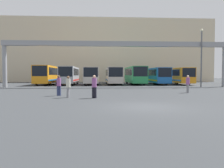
% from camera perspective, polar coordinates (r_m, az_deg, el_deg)
% --- Properties ---
extents(ground_plane, '(200.00, 200.00, 0.00)m').
position_cam_1_polar(ground_plane, '(12.32, 9.20, -5.93)').
color(ground_plane, '#2D3033').
extents(building_backdrop, '(53.05, 12.00, 15.94)m').
position_cam_1_polar(building_backdrop, '(60.31, -0.80, 8.30)').
color(building_backdrop, beige).
rests_on(building_backdrop, ground).
extents(overhead_gantry, '(32.51, 0.80, 6.59)m').
position_cam_1_polar(overhead_gantry, '(31.89, 1.49, 9.32)').
color(overhead_gantry, gray).
rests_on(overhead_gantry, ground).
extents(bus_slot_0, '(2.61, 10.48, 3.35)m').
position_cam_1_polar(bus_slot_0, '(41.42, -16.53, 2.51)').
color(bus_slot_0, orange).
rests_on(bus_slot_0, ground).
extents(bus_slot_1, '(2.47, 10.42, 3.19)m').
position_cam_1_polar(bus_slot_1, '(40.66, -10.99, 2.45)').
color(bus_slot_1, '#999EA5').
rests_on(bus_slot_1, ground).
extents(bus_slot_2, '(2.53, 11.13, 3.08)m').
position_cam_1_polar(bus_slot_2, '(40.67, -5.28, 2.40)').
color(bus_slot_2, beige).
rests_on(bus_slot_2, ground).
extents(bus_slot_3, '(2.56, 11.95, 3.10)m').
position_cam_1_polar(bus_slot_3, '(41.15, 0.37, 2.42)').
color(bus_slot_3, beige).
rests_on(bus_slot_3, ground).
extents(bus_slot_4, '(2.60, 11.09, 3.24)m').
position_cam_1_polar(bus_slot_4, '(41.18, 6.02, 2.51)').
color(bus_slot_4, '#268C4C').
rests_on(bus_slot_4, ground).
extents(bus_slot_5, '(2.48, 12.00, 3.01)m').
position_cam_1_polar(bus_slot_5, '(42.46, 11.30, 2.31)').
color(bus_slot_5, '#1959A5').
rests_on(bus_slot_5, ground).
extents(bus_slot_6, '(2.51, 12.07, 3.02)m').
position_cam_1_polar(bus_slot_6, '(43.69, 16.42, 2.27)').
color(bus_slot_6, orange).
rests_on(bus_slot_6, ground).
extents(pedestrian_near_right, '(0.36, 0.36, 1.75)m').
position_cam_1_polar(pedestrian_near_right, '(16.72, -4.66, -0.51)').
color(pedestrian_near_right, black).
rests_on(pedestrian_near_right, ground).
extents(pedestrian_mid_right, '(0.36, 0.36, 1.73)m').
position_cam_1_polar(pedestrian_mid_right, '(19.08, -13.73, -0.24)').
color(pedestrian_mid_right, navy).
rests_on(pedestrian_mid_right, ground).
extents(pedestrian_mid_left, '(0.36, 0.36, 1.74)m').
position_cam_1_polar(pedestrian_mid_left, '(22.91, 19.20, 0.13)').
color(pedestrian_mid_left, gray).
rests_on(pedestrian_mid_left, ground).
extents(pedestrian_far_center, '(0.35, 0.35, 1.69)m').
position_cam_1_polar(pedestrian_far_center, '(17.35, -11.37, -0.55)').
color(pedestrian_far_center, gray).
rests_on(pedestrian_far_center, ground).
extents(lamp_post, '(0.36, 0.36, 8.40)m').
position_cam_1_polar(lamp_post, '(34.47, 22.33, 6.87)').
color(lamp_post, '#595B60').
rests_on(lamp_post, ground).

